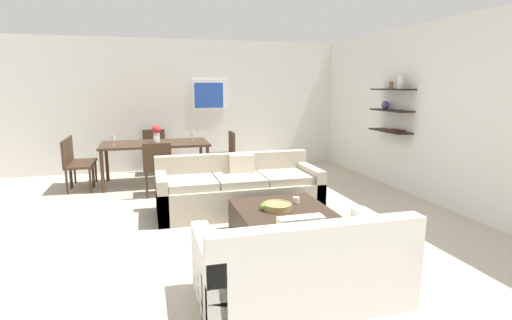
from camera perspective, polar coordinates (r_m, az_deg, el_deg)
name	(u,v)px	position (r m, az deg, el deg)	size (l,w,h in m)	color
ground_plane	(239,218)	(5.43, -2.46, -8.33)	(18.00, 18.00, 0.00)	#BCB29E
back_wall_unit	(215,105)	(8.67, -5.95, 7.84)	(8.40, 0.09, 2.70)	silver
right_wall_shelf_unit	(410,111)	(7.01, 21.23, 6.53)	(0.34, 8.20, 2.70)	silver
sofa_beige	(239,191)	(5.68, -2.52, -4.41)	(2.27, 0.90, 0.78)	#B2A893
loveseat_white	(301,267)	(3.42, 6.50, -14.93)	(1.69, 0.90, 0.78)	white
coffee_table	(282,223)	(4.68, 3.72, -9.05)	(1.04, 1.07, 0.38)	#38281E
decorative_bowl	(277,206)	(4.55, 3.06, -6.59)	(0.34, 0.34, 0.07)	#99844C
candle_jar	(296,200)	(4.82, 5.76, -5.71)	(0.08, 0.08, 0.07)	silver
apple_on_coffee_table	(263,207)	(4.51, 0.99, -6.71)	(0.08, 0.08, 0.08)	#669E2D
dining_table	(155,146)	(7.42, -14.23, 1.93)	(1.88, 1.00, 0.75)	#422D1E
dining_chair_left_near	(73,162)	(7.32, -24.72, -0.27)	(0.44, 0.44, 0.88)	#422D1E
dining_chair_right_far	(226,151)	(7.81, -4.28, 1.31)	(0.44, 0.44, 0.88)	#422D1E
dining_chair_head	(154,149)	(8.34, -14.35, 1.60)	(0.44, 0.44, 0.88)	#422D1E
dining_chair_left_far	(77,157)	(7.76, -24.21, 0.33)	(0.44, 0.44, 0.88)	#422D1E
dining_chair_foot	(157,166)	(6.55, -13.94, -0.77)	(0.44, 0.44, 0.88)	#422D1E
wine_glass_foot	(155,139)	(6.96, -14.20, 2.94)	(0.07, 0.07, 0.17)	silver
wine_glass_right_far	(193,134)	(7.56, -9.05, 3.65)	(0.08, 0.08, 0.16)	silver
wine_glass_left_near	(114,138)	(7.29, -19.73, 2.96)	(0.07, 0.07, 0.17)	silver
centerpiece_vase	(156,132)	(7.43, -14.07, 3.90)	(0.16, 0.16, 0.31)	silver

